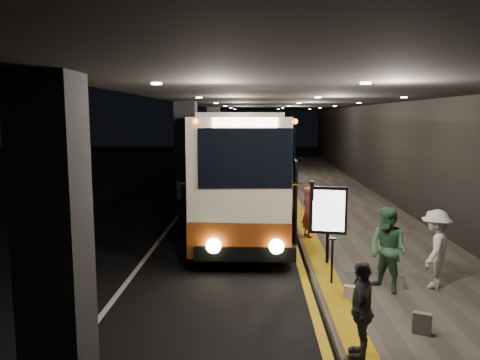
{
  "coord_description": "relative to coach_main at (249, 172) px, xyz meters",
  "views": [
    {
      "loc": [
        1.17,
        -13.97,
        3.84
      ],
      "look_at": [
        0.66,
        1.62,
        1.7
      ],
      "focal_mm": 35.0,
      "sensor_mm": 36.0,
      "label": 1
    }
  ],
  "objects": [
    {
      "name": "terminal_wall",
      "position": [
        6.07,
        2.09,
        1.17
      ],
      "size": [
        0.1,
        50.0,
        6.0
      ],
      "primitive_type": "cube",
      "color": "black",
      "rests_on": "ground"
    },
    {
      "name": "passenger_waiting_grey",
      "position": [
        1.87,
        -10.05,
        -0.91
      ],
      "size": [
        0.63,
        0.98,
        1.54
      ],
      "primitive_type": "imported",
      "rotation": [
        0.0,
        0.0,
        -1.77
      ],
      "color": "#57585D",
      "rests_on": "sidewalk"
    },
    {
      "name": "lane_line_white",
      "position": [
        -2.73,
        2.09,
        -1.83
      ],
      "size": [
        0.12,
        50.0,
        0.01
      ],
      "primitive_type": "cube",
      "color": "silver",
      "rests_on": "ground"
    },
    {
      "name": "support_columns",
      "position": [
        -2.43,
        1.09,
        0.37
      ],
      "size": [
        0.8,
        24.8,
        4.4
      ],
      "color": "black",
      "rests_on": "ground"
    },
    {
      "name": "tactile_strip",
      "position": [
        1.92,
        2.09,
        -1.67
      ],
      "size": [
        0.5,
        50.0,
        0.01
      ],
      "primitive_type": "cube",
      "color": "gold",
      "rests_on": "sidewalk"
    },
    {
      "name": "sidewalk",
      "position": [
        3.82,
        2.09,
        -1.76
      ],
      "size": [
        4.5,
        50.0,
        0.15
      ],
      "primitive_type": "cube",
      "color": "#514C44",
      "rests_on": "ground"
    },
    {
      "name": "kerb_stripe_yellow",
      "position": [
        1.42,
        2.09,
        -1.83
      ],
      "size": [
        0.18,
        50.0,
        0.01
      ],
      "primitive_type": "cube",
      "color": "gold",
      "rests_on": "ground"
    },
    {
      "name": "bag_polka",
      "position": [
        3.09,
        -9.23,
        -1.5
      ],
      "size": [
        0.33,
        0.25,
        0.37
      ],
      "primitive_type": "cube",
      "rotation": [
        0.0,
        0.0,
        -0.43
      ],
      "color": "black",
      "rests_on": "sidewalk"
    },
    {
      "name": "ground",
      "position": [
        -0.93,
        -2.91,
        -1.83
      ],
      "size": [
        90.0,
        90.0,
        0.0
      ],
      "primitive_type": "plane",
      "color": "black"
    },
    {
      "name": "coach_main",
      "position": [
        0.0,
        0.0,
        0.0
      ],
      "size": [
        2.82,
        12.31,
        3.81
      ],
      "rotation": [
        0.0,
        0.0,
        -0.02
      ],
      "color": "beige",
      "rests_on": "ground"
    },
    {
      "name": "stanchion_post",
      "position": [
        1.94,
        -6.84,
        -1.17
      ],
      "size": [
        0.05,
        0.05,
        1.02
      ],
      "primitive_type": "cylinder",
      "color": "black",
      "rests_on": "sidewalk"
    },
    {
      "name": "passenger_waiting_white",
      "position": [
        4.13,
        -6.98,
        -0.83
      ],
      "size": [
        1.03,
        1.21,
        1.71
      ],
      "primitive_type": "imported",
      "rotation": [
        0.0,
        0.0,
        -2.14
      ],
      "color": "silver",
      "rests_on": "sidewalk"
    },
    {
      "name": "coach_second",
      "position": [
        -0.08,
        12.21,
        0.0
      ],
      "size": [
        2.57,
        12.15,
        3.82
      ],
      "rotation": [
        0.0,
        0.0,
        0.0
      ],
      "color": "beige",
      "rests_on": "ground"
    },
    {
      "name": "passenger_waiting_green",
      "position": [
        3.03,
        -7.26,
        -0.78
      ],
      "size": [
        0.97,
        1.02,
        1.81
      ],
      "primitive_type": "imported",
      "rotation": [
        0.0,
        0.0,
        -0.89
      ],
      "color": "#376445",
      "rests_on": "sidewalk"
    },
    {
      "name": "bag_plain",
      "position": [
        2.16,
        -7.73,
        -1.54
      ],
      "size": [
        0.25,
        0.21,
        0.27
      ],
      "primitive_type": "cube",
      "rotation": [
        0.0,
        0.0,
        -0.41
      ],
      "color": "beige",
      "rests_on": "sidewalk"
    },
    {
      "name": "canopy",
      "position": [
        1.57,
        2.09,
        2.77
      ],
      "size": [
        9.0,
        50.0,
        0.4
      ],
      "primitive_type": "cube",
      "color": "black",
      "rests_on": "support_columns"
    },
    {
      "name": "info_sign",
      "position": [
        2.07,
        -5.38,
        -0.36
      ],
      "size": [
        0.93,
        0.27,
        1.95
      ],
      "rotation": [
        0.0,
        0.0,
        -0.18
      ],
      "color": "black",
      "rests_on": "sidewalk"
    },
    {
      "name": "passenger_boarding",
      "position": [
        1.87,
        -2.81,
        -0.9
      ],
      "size": [
        0.57,
        0.67,
        1.56
      ],
      "primitive_type": "imported",
      "rotation": [
        0.0,
        0.0,
        1.97
      ],
      "color": "#C35B60",
      "rests_on": "sidewalk"
    }
  ]
}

